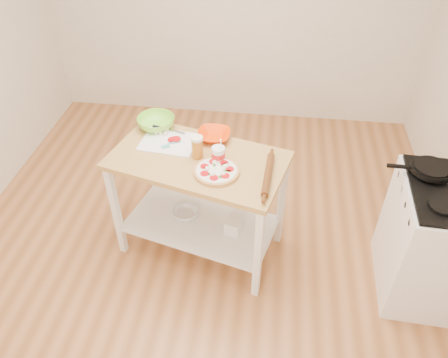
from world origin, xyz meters
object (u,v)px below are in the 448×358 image
cutting_board (169,141)px  orange_bowl (214,136)px  skillet (430,169)px  green_bowl (156,123)px  spatula (170,144)px  gas_stove (436,241)px  pizza (217,171)px  prep_island (199,185)px  knife (164,129)px  yogurt_tub (218,154)px  rolling_pin (268,175)px  shelf_glass_bowl (186,213)px  shelf_bin (233,226)px  beer_pint (197,147)px

cutting_board → orange_bowl: bearing=20.6°
skillet → green_bowl: (-1.92, 0.37, -0.03)m
skillet → spatula: skillet is taller
gas_stove → pizza: 1.61m
prep_island → knife: (-0.31, 0.31, 0.27)m
gas_stove → yogurt_tub: size_ratio=5.55×
knife → rolling_pin: size_ratio=0.64×
yogurt_tub → orange_bowl: bearing=104.7°
orange_bowl → shelf_glass_bowl: (-0.21, -0.19, -0.64)m
skillet → shelf_glass_bowl: skillet is taller
spatula → green_bowl: size_ratio=0.47×
shelf_bin → beer_pint: bearing=163.4°
yogurt_tub → rolling_pin: 0.38m
yogurt_tub → rolling_pin: bearing=-21.5°
skillet → green_bowl: same height
yogurt_tub → shelf_bin: size_ratio=1.76×
shelf_bin → yogurt_tub: bearing=156.3°
orange_bowl → yogurt_tub: size_ratio=1.21×
prep_island → shelf_glass_bowl: bearing=156.9°
gas_stove → prep_island: bearing=176.5°
gas_stove → orange_bowl: size_ratio=4.59×
skillet → cutting_board: bearing=175.0°
knife → yogurt_tub: bearing=-18.3°
prep_island → rolling_pin: size_ratio=3.22×
knife → cutting_board: bearing=-48.2°
orange_bowl → rolling_pin: (0.42, -0.40, -0.01)m
green_bowl → beer_pint: (0.38, -0.33, 0.04)m
spatula → knife: bearing=88.8°
skillet → yogurt_tub: 1.40m
pizza → shelf_glass_bowl: bearing=145.3°
orange_bowl → green_bowl: size_ratio=0.85×
knife → green_bowl: 0.08m
green_bowl → skillet: bearing=-10.8°
cutting_board → shelf_bin: 0.81m
shelf_glass_bowl → spatula: bearing=145.3°
prep_island → spatula: (-0.22, 0.12, 0.26)m
pizza → shelf_glass_bowl: pizza is taller
cutting_board → knife: size_ratio=1.60×
beer_pint → rolling_pin: size_ratio=0.40×
beer_pint → spatula: bearing=155.1°
rolling_pin → shelf_bin: rolling_pin is taller
spatula → yogurt_tub: size_ratio=0.67×
gas_stove → shelf_glass_bowl: (-1.83, 0.24, -0.18)m
skillet → shelf_bin: skillet is taller
cutting_board → shelf_bin: (0.51, -0.23, -0.59)m
gas_stove → yogurt_tub: bearing=176.4°
gas_stove → knife: bearing=168.9°
skillet → shelf_glass_bowl: (-1.68, 0.08, -0.68)m
prep_island → orange_bowl: bearing=72.3°
gas_stove → skillet: bearing=136.6°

